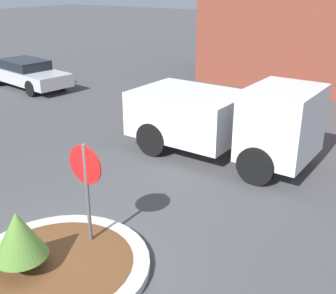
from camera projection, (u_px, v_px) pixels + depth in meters
The scene contains 7 objects.
ground_plane at pixel (59, 270), 7.56m from camera, with size 120.00×120.00×0.00m, color #474749.
traffic_island at pixel (58, 266), 7.53m from camera, with size 3.29×3.29×0.15m.
stop_sign at pixel (86, 177), 7.68m from camera, with size 0.76×0.07×2.14m.
island_shrub at pixel (19, 234), 7.07m from camera, with size 0.92×0.92×1.14m.
utility_truck at pixel (224, 118), 11.93m from camera, with size 5.34×2.57×2.29m.
storefront_building at pixel (331, 18), 19.78m from camera, with size 11.16×6.07×6.25m.
parked_sedan_silver at pixel (28, 73), 19.87m from camera, with size 5.01×2.45×1.31m.
Camera 1 is at (5.04, -4.10, 4.87)m, focal length 45.00 mm.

